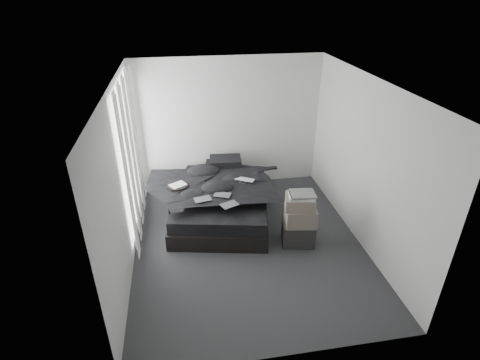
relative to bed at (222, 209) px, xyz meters
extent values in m
cube|color=#303032|center=(0.32, -0.88, -0.14)|extent=(3.60, 4.20, 0.01)
cube|color=white|center=(0.32, -0.88, 2.46)|extent=(3.60, 4.20, 0.01)
cube|color=silver|center=(0.32, 1.22, 1.16)|extent=(3.60, 0.01, 2.60)
cube|color=silver|center=(0.32, -2.98, 1.16)|extent=(3.60, 0.01, 2.60)
cube|color=silver|center=(-1.48, -0.88, 1.16)|extent=(0.01, 4.20, 2.60)
cube|color=silver|center=(2.12, -0.88, 1.16)|extent=(0.01, 4.20, 2.60)
cube|color=white|center=(-1.46, 0.02, 1.21)|extent=(0.02, 2.00, 2.30)
cube|color=white|center=(-1.41, 0.02, 1.14)|extent=(0.06, 2.12, 2.48)
cube|color=black|center=(0.00, 0.00, 0.00)|extent=(1.98, 2.38, 0.29)
cube|color=black|center=(0.00, 0.00, 0.26)|extent=(1.91, 2.31, 0.23)
imported|color=black|center=(-0.01, -0.05, 0.49)|extent=(1.88, 2.07, 0.25)
cube|color=black|center=(0.11, 0.81, 0.44)|extent=(0.71, 0.55, 0.14)
cube|color=black|center=(0.18, 0.78, 0.58)|extent=(0.63, 0.46, 0.13)
imported|color=silver|center=(0.39, -0.03, 0.63)|extent=(0.40, 0.35, 0.03)
cube|color=black|center=(-0.36, -0.50, 0.62)|extent=(0.29, 0.22, 0.01)
cube|color=black|center=(-0.03, -0.41, 0.63)|extent=(0.31, 0.27, 0.01)
cube|color=black|center=(0.04, -0.74, 0.63)|extent=(0.31, 0.27, 0.01)
cylinder|color=black|center=(-0.76, 0.02, 0.20)|extent=(0.48, 0.48, 0.69)
cube|color=white|center=(-0.74, 0.02, 0.55)|extent=(0.33, 0.31, 0.01)
cube|color=black|center=(-0.81, -0.33, -0.07)|extent=(0.18, 0.23, 0.14)
cube|color=black|center=(1.12, -0.97, 0.04)|extent=(0.57, 0.49, 0.37)
cube|color=#6D6156|center=(1.13, -0.99, 0.37)|extent=(0.52, 0.43, 0.29)
cube|color=#6D6156|center=(1.11, -0.97, 0.62)|extent=(0.53, 0.46, 0.20)
cube|color=silver|center=(1.12, -0.97, 0.74)|extent=(0.44, 0.38, 0.04)
cube|color=silver|center=(1.13, -0.99, 0.77)|extent=(0.40, 0.33, 0.04)
camera|label=1|loc=(-0.62, -5.67, 3.63)|focal=28.00mm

